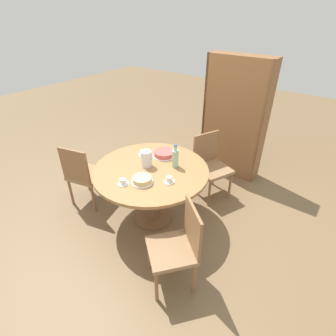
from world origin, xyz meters
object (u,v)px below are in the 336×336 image
(bookshelf, at_px, (234,118))
(cake_main, at_px, (164,154))
(water_bottle, at_px, (175,158))
(cup_b, at_px, (143,153))
(coffee_pot, at_px, (146,158))
(chair_a, at_px, (210,164))
(cake_second, at_px, (142,180))
(cup_c, at_px, (123,182))
(chair_c, at_px, (178,245))
(cup_a, at_px, (169,180))
(chair_b, at_px, (84,174))

(bookshelf, bearing_deg, cake_main, 75.94)
(water_bottle, distance_m, cup_b, 0.49)
(coffee_pot, relative_size, cup_b, 1.94)
(chair_a, xyz_separation_m, cup_b, (-0.60, -0.70, 0.28))
(cake_main, relative_size, cake_second, 1.18)
(cake_main, relative_size, cup_c, 2.30)
(cup_c, bearing_deg, water_bottle, 69.38)
(bookshelf, relative_size, cup_c, 14.84)
(chair_c, bearing_deg, cake_main, 172.89)
(chair_a, xyz_separation_m, cake_main, (-0.37, -0.56, 0.29))
(chair_a, xyz_separation_m, cake_second, (-0.21, -1.15, 0.29))
(chair_c, height_order, cup_a, chair_c)
(chair_a, xyz_separation_m, bookshelf, (-0.05, 0.73, 0.44))
(chair_a, distance_m, cake_second, 1.21)
(bookshelf, bearing_deg, cake_second, 85.15)
(chair_b, height_order, bookshelf, bookshelf)
(chair_b, xyz_separation_m, coffee_pot, (0.81, 0.32, 0.36))
(cup_b, distance_m, cup_c, 0.65)
(chair_a, bearing_deg, chair_c, -139.26)
(chair_a, bearing_deg, cake_second, -167.27)
(coffee_pot, xyz_separation_m, cup_c, (0.04, -0.43, -0.08))
(chair_a, bearing_deg, cup_b, 162.11)
(chair_b, bearing_deg, chair_a, -150.02)
(chair_c, distance_m, bookshelf, 2.27)
(chair_a, distance_m, cake_main, 0.73)
(cake_main, height_order, cup_a, cake_main)
(cup_c, bearing_deg, cake_main, 91.71)
(chair_a, distance_m, cup_b, 0.96)
(cup_b, bearing_deg, chair_a, 49.09)
(water_bottle, relative_size, cup_b, 2.33)
(cake_main, xyz_separation_m, cup_a, (0.39, -0.41, -0.01))
(bookshelf, bearing_deg, coffee_pot, 77.90)
(bookshelf, distance_m, coffee_pot, 1.64)
(bookshelf, relative_size, coffee_pot, 7.63)
(chair_a, height_order, cake_main, chair_a)
(bookshelf, height_order, cake_main, bookshelf)
(chair_a, distance_m, coffee_pot, 1.02)
(water_bottle, bearing_deg, chair_c, -52.73)
(coffee_pot, height_order, cup_b, coffee_pot)
(cup_a, bearing_deg, cup_b, 156.01)
(chair_b, relative_size, water_bottle, 3.18)
(bookshelf, xyz_separation_m, coffee_pot, (-0.34, -1.60, -0.08))
(chair_a, bearing_deg, bookshelf, 26.87)
(water_bottle, height_order, cup_a, water_bottle)
(cake_main, distance_m, cake_second, 0.61)
(chair_a, height_order, cup_a, chair_a)
(chair_b, relative_size, coffee_pot, 3.81)
(cake_second, distance_m, cup_b, 0.60)
(cup_a, bearing_deg, bookshelf, 92.17)
(water_bottle, bearing_deg, bookshelf, 87.15)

